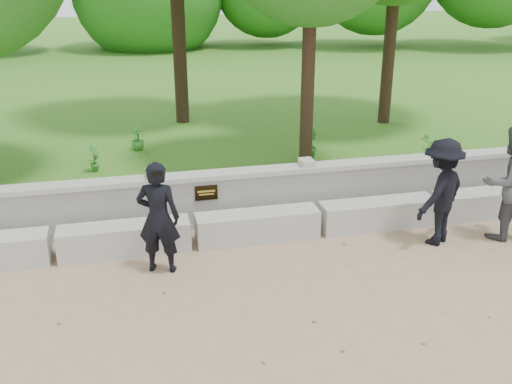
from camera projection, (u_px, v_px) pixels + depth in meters
ground at (214, 314)px, 6.92m from camera, size 80.00×80.00×0.00m
lawn at (147, 88)px, 19.57m from camera, size 40.00×22.00×0.25m
concrete_bench at (193, 232)px, 8.56m from camera, size 11.90×0.45×0.45m
parapet_wall at (187, 200)px, 9.11m from camera, size 12.50×0.35×0.90m
man_main at (158, 218)px, 7.66m from camera, size 0.67×0.62×1.59m
visitor_left at (509, 183)px, 8.62m from camera, size 0.88×0.69×1.79m
visitor_mid at (441, 192)px, 8.48m from camera, size 1.22×1.08×1.63m
shrub_a at (94, 158)px, 10.96m from camera, size 0.31×0.35×0.56m
shrub_b at (308, 145)px, 11.55m from camera, size 0.35×0.41×0.67m
shrub_c at (435, 153)px, 11.09m from camera, size 0.76×0.74×0.64m
shrub_d at (137, 138)px, 12.31m from camera, size 0.38×0.39×0.52m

